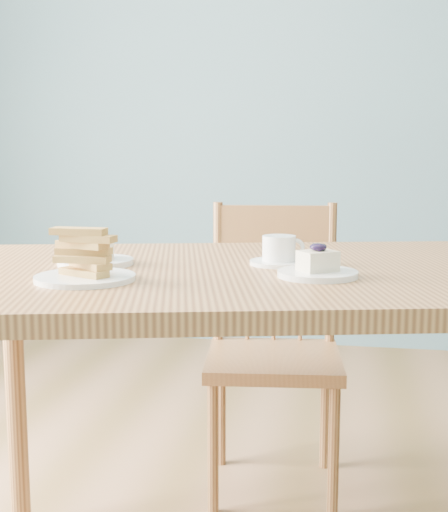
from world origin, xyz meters
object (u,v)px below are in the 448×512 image
object	(u,v)px
dining_table	(281,302)
biscotti_plate	(85,263)
cheesecake_plate_near	(318,268)
coffee_cup	(279,252)
dining_chair	(274,345)
cheesecake_plate_far	(95,257)

from	to	relation	value
dining_table	biscotti_plate	bearing A→B (deg)	-162.12
cheesecake_plate_near	biscotti_plate	size ratio (longest dim) A/B	0.82
dining_table	cheesecake_plate_near	distance (m)	0.17
cheesecake_plate_near	coffee_cup	xyz separation A→B (m)	(-0.10, 0.15, 0.01)
dining_chair	cheesecake_plate_near	distance (m)	0.82
cheesecake_plate_near	cheesecake_plate_far	xyz separation A→B (m)	(-0.52, 0.07, 0.00)
cheesecake_plate_near	biscotti_plate	xyz separation A→B (m)	(-0.47, -0.13, 0.02)
dining_table	dining_chair	world-z (taller)	dining_chair
cheesecake_plate_near	biscotti_plate	distance (m)	0.49
cheesecake_plate_near	dining_table	bearing A→B (deg)	129.92
dining_table	cheesecake_plate_far	xyz separation A→B (m)	(-0.43, -0.04, 0.10)
cheesecake_plate_near	biscotti_plate	bearing A→B (deg)	-164.58
dining_chair	cheesecake_plate_far	bearing A→B (deg)	-125.35
dining_table	cheesecake_plate_near	size ratio (longest dim) A/B	9.91
biscotti_plate	cheesecake_plate_near	bearing A→B (deg)	15.42
cheesecake_plate_far	dining_chair	bearing A→B (deg)	61.17
dining_chair	coffee_cup	size ratio (longest dim) A/B	6.70
cheesecake_plate_near	coffee_cup	world-z (taller)	cheesecake_plate_near
dining_table	cheesecake_plate_far	bearing A→B (deg)	171.05
dining_chair	biscotti_plate	distance (m)	0.98
dining_table	dining_chair	distance (m)	0.67
dining_table	cheesecake_plate_near	bearing A→B (deg)	-63.92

